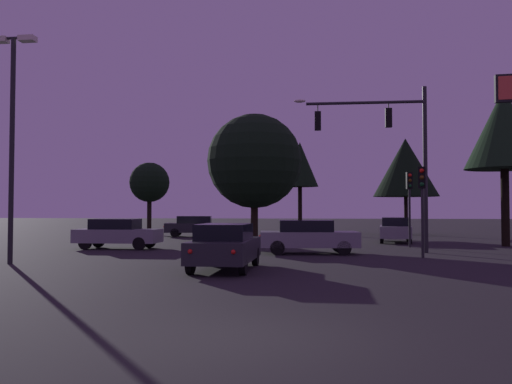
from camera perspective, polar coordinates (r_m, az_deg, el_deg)
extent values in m
plane|color=black|center=(32.47, 4.93, -5.48)|extent=(168.00, 168.00, 0.00)
cylinder|color=#232326|center=(25.13, 18.22, 2.41)|extent=(0.20, 0.20, 7.73)
cylinder|color=#232326|center=(25.14, 11.93, 9.64)|extent=(5.49, 0.20, 0.14)
ellipsoid|color=#F4EACC|center=(25.05, 4.87, 10.00)|extent=(0.56, 0.28, 0.16)
cylinder|color=#232326|center=(25.25, 14.44, 9.28)|extent=(0.05, 0.05, 0.29)
cube|color=black|center=(25.14, 14.45, 7.95)|extent=(0.30, 0.24, 0.90)
sphere|color=#4C0A0A|center=(25.33, 14.40, 8.52)|extent=(0.18, 0.18, 0.18)
sphere|color=#56380C|center=(25.28, 14.41, 7.90)|extent=(0.18, 0.18, 0.18)
sphere|color=#1EE04C|center=(25.23, 14.41, 7.27)|extent=(0.18, 0.18, 0.18)
cylinder|color=#232326|center=(24.98, 6.84, 9.25)|extent=(0.05, 0.05, 0.37)
cube|color=black|center=(24.87, 6.85, 7.81)|extent=(0.30, 0.24, 0.90)
sphere|color=#4C0A0A|center=(25.05, 6.84, 8.39)|extent=(0.18, 0.18, 0.18)
sphere|color=#56380C|center=(25.00, 6.85, 7.76)|extent=(0.18, 0.18, 0.18)
sphere|color=#1EE04C|center=(24.96, 6.85, 7.13)|extent=(0.18, 0.18, 0.18)
cylinder|color=#232326|center=(22.37, 17.95, -3.30)|extent=(0.12, 0.12, 2.87)
cube|color=black|center=(22.41, 17.90, 1.52)|extent=(0.36, 0.31, 0.90)
sphere|color=red|center=(22.29, 17.86, 2.26)|extent=(0.18, 0.18, 0.18)
sphere|color=#56380C|center=(22.27, 17.87, 1.54)|extent=(0.18, 0.18, 0.18)
sphere|color=#0C4219|center=(22.25, 17.88, 0.82)|extent=(0.18, 0.18, 0.18)
cylinder|color=#232326|center=(28.53, 16.63, -2.79)|extent=(0.12, 0.12, 3.09)
cube|color=black|center=(28.57, 16.59, 1.21)|extent=(0.33, 0.28, 0.90)
sphere|color=red|center=(28.46, 16.67, 1.79)|extent=(0.18, 0.18, 0.18)
sphere|color=#56380C|center=(28.44, 16.68, 1.23)|extent=(0.18, 0.18, 0.18)
sphere|color=#0C4219|center=(28.43, 16.68, 0.67)|extent=(0.18, 0.18, 0.18)
cube|color=#232328|center=(17.23, -3.41, -6.39)|extent=(1.91, 4.20, 0.68)
cube|color=black|center=(17.04, -3.51, -4.42)|extent=(1.62, 2.28, 0.52)
cylinder|color=black|center=(18.77, -5.08, -7.06)|extent=(0.21, 0.64, 0.64)
cylinder|color=black|center=(18.48, -0.07, -7.15)|extent=(0.21, 0.64, 0.64)
cylinder|color=black|center=(16.10, -7.26, -7.90)|extent=(0.21, 0.64, 0.64)
cylinder|color=black|center=(15.76, -1.43, -8.04)|extent=(0.21, 0.64, 0.64)
sphere|color=red|center=(15.33, -7.31, -6.55)|extent=(0.14, 0.14, 0.14)
sphere|color=red|center=(15.05, -2.53, -6.65)|extent=(0.14, 0.14, 0.14)
cube|color=gray|center=(23.47, 5.88, -5.21)|extent=(4.54, 2.29, 0.68)
cube|color=black|center=(23.43, 5.51, -3.74)|extent=(2.51, 1.83, 0.52)
cylinder|color=black|center=(24.48, 9.11, -5.86)|extent=(0.66, 0.26, 0.64)
cylinder|color=black|center=(22.84, 9.70, -6.13)|extent=(0.66, 0.26, 0.64)
cylinder|color=black|center=(24.25, 2.29, -5.92)|extent=(0.66, 0.26, 0.64)
cylinder|color=black|center=(22.59, 2.38, -6.21)|extent=(0.66, 0.26, 0.64)
sphere|color=red|center=(24.04, 0.49, -4.90)|extent=(0.14, 0.14, 0.14)
sphere|color=red|center=(22.73, 0.46, -5.07)|extent=(0.14, 0.14, 0.14)
cube|color=gray|center=(27.26, -15.01, -4.70)|extent=(4.24, 1.78, 0.68)
cube|color=black|center=(27.30, -15.29, -3.43)|extent=(2.29, 1.53, 0.52)
cylinder|color=black|center=(27.54, -11.69, -5.41)|extent=(0.64, 0.20, 0.64)
cylinder|color=black|center=(26.06, -12.79, -5.59)|extent=(0.64, 0.20, 0.64)
cylinder|color=black|center=(28.55, -17.04, -5.24)|extent=(0.64, 0.20, 0.64)
cylinder|color=black|center=(27.12, -18.39, -5.40)|extent=(0.64, 0.20, 0.64)
sphere|color=red|center=(28.68, -18.50, -4.33)|extent=(0.14, 0.14, 0.14)
sphere|color=red|center=(27.56, -19.61, -4.41)|extent=(0.14, 0.14, 0.14)
cube|color=#232328|center=(38.37, -6.59, -3.94)|extent=(4.77, 2.41, 0.68)
cube|color=black|center=(38.37, -6.81, -3.05)|extent=(2.66, 1.86, 0.52)
cylinder|color=black|center=(39.07, -4.29, -4.42)|extent=(0.66, 0.29, 0.64)
cylinder|color=black|center=(37.50, -4.40, -4.52)|extent=(0.66, 0.29, 0.64)
cylinder|color=black|center=(39.32, -8.68, -4.38)|extent=(0.66, 0.29, 0.64)
cylinder|color=black|center=(37.77, -8.98, -4.48)|extent=(0.66, 0.29, 0.64)
sphere|color=red|center=(39.25, -9.85, -3.74)|extent=(0.14, 0.14, 0.14)
sphere|color=red|center=(38.02, -10.12, -3.79)|extent=(0.14, 0.14, 0.14)
cube|color=gray|center=(32.62, 15.15, -4.24)|extent=(2.31, 4.39, 0.68)
cube|color=black|center=(32.75, 15.14, -3.18)|extent=(1.82, 2.44, 0.52)
cylinder|color=black|center=(31.28, 16.66, -4.95)|extent=(0.28, 0.66, 0.64)
cylinder|color=black|center=(31.25, 13.74, -4.98)|extent=(0.28, 0.66, 0.64)
cylinder|color=black|center=(34.04, 16.46, -4.70)|extent=(0.28, 0.66, 0.64)
cylinder|color=black|center=(34.01, 13.77, -4.73)|extent=(0.28, 0.66, 0.64)
sphere|color=red|center=(34.74, 16.12, -3.92)|extent=(0.14, 0.14, 0.14)
sphere|color=red|center=(34.72, 14.05, -3.94)|extent=(0.14, 0.14, 0.14)
cylinder|color=#232326|center=(21.12, -25.40, 4.21)|extent=(0.18, 0.18, 8.39)
cylinder|color=#232326|center=(21.96, -25.23, 15.16)|extent=(1.32, 0.10, 0.10)
cube|color=#F4EACC|center=(22.23, -26.48, 14.83)|extent=(0.60, 0.36, 0.20)
cube|color=#F4EACC|center=(21.67, -23.96, 15.23)|extent=(0.60, 0.36, 0.20)
cylinder|color=black|center=(43.10, 16.27, -2.51)|extent=(0.30, 0.30, 3.05)
cone|color=black|center=(43.23, 16.22, 2.63)|extent=(5.19, 5.19, 4.70)
cylinder|color=black|center=(43.91, 4.89, -1.98)|extent=(0.35, 0.35, 3.96)
cone|color=black|center=(44.08, 4.88, 3.08)|extent=(3.13, 3.13, 3.81)
cylinder|color=black|center=(42.82, -11.73, -2.52)|extent=(0.36, 0.36, 3.10)
sphere|color=black|center=(42.87, -11.70, 1.06)|extent=(3.24, 3.24, 3.24)
cylinder|color=black|center=(29.45, -0.18, -3.04)|extent=(0.41, 0.41, 2.88)
sphere|color=black|center=(29.57, -0.18, 3.44)|extent=(5.41, 5.41, 5.41)
cylinder|color=black|center=(31.13, 25.86, -1.56)|extent=(0.43, 0.43, 4.22)
cone|color=black|center=(31.44, 25.74, 6.33)|extent=(4.20, 4.20, 4.41)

